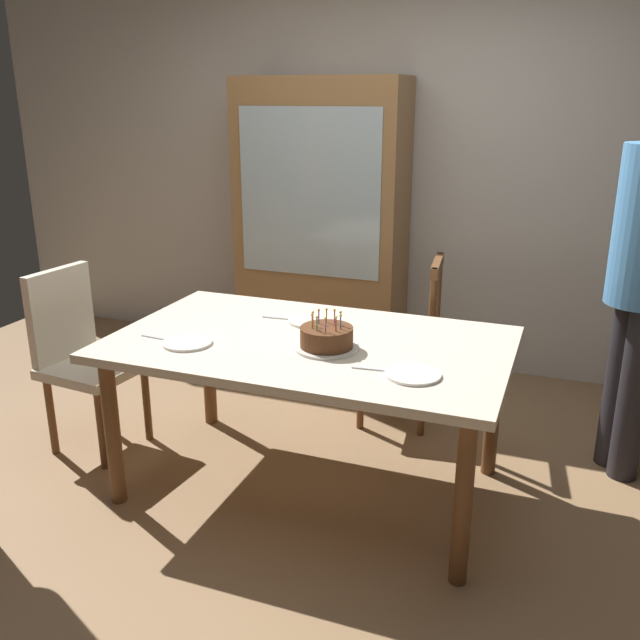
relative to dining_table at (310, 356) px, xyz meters
The scene contains 13 objects.
ground 0.67m from the dining_table, ahead, with size 6.40×6.40×0.00m, color #93704C.
back_wall 1.96m from the dining_table, 90.00° to the left, with size 6.40×0.10×2.60m, color beige.
dining_table is the anchor object (origin of this frame).
birthday_cake 0.18m from the dining_table, 35.41° to the right, with size 0.28×0.28×0.17m.
plate_near_celebrant 0.55m from the dining_table, 153.79° to the right, with size 0.22×0.22×0.01m, color white.
plate_far_side 0.27m from the dining_table, 110.27° to the left, with size 0.22×0.22×0.01m, color white.
plate_near_guest 0.59m from the dining_table, 24.29° to the right, with size 0.22×0.22×0.01m, color white.
fork_near_celebrant 0.69m from the dining_table, 160.79° to the right, with size 0.18×0.02×0.01m, color silver.
fork_far_side 0.35m from the dining_table, 136.75° to the left, with size 0.18×0.02×0.01m, color silver.
fork_near_guest 0.44m from the dining_table, 32.41° to the right, with size 0.18×0.02×0.01m, color silver.
chair_spindle_back 0.91m from the dining_table, 75.58° to the left, with size 0.49×0.49×0.95m.
chair_upholstered 1.28m from the dining_table, behind, with size 0.48×0.48×0.95m.
china_cabinet 1.67m from the dining_table, 108.86° to the left, with size 1.10×0.45×1.90m.
Camera 1 is at (1.06, -2.67, 1.79)m, focal length 38.40 mm.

